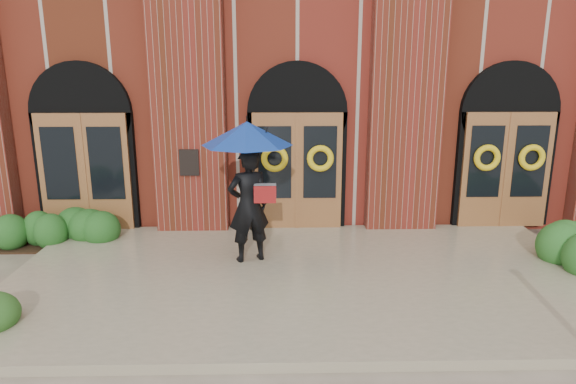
{
  "coord_description": "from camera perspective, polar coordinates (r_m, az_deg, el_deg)",
  "views": [
    {
      "loc": [
        -0.44,
        -8.0,
        3.71
      ],
      "look_at": [
        -0.24,
        1.0,
        1.39
      ],
      "focal_mm": 32.0,
      "sensor_mm": 36.0,
      "label": 1
    }
  ],
  "objects": [
    {
      "name": "ground",
      "position": [
        8.82,
        1.71,
        -10.39
      ],
      "size": [
        90.0,
        90.0,
        0.0
      ],
      "primitive_type": "plane",
      "color": "tan",
      "rests_on": "ground"
    },
    {
      "name": "landing",
      "position": [
        8.93,
        1.66,
        -9.55
      ],
      "size": [
        10.0,
        5.3,
        0.15
      ],
      "primitive_type": "cube",
      "color": "tan",
      "rests_on": "ground"
    },
    {
      "name": "church_building",
      "position": [
        16.79,
        0.2,
        13.76
      ],
      "size": [
        16.2,
        12.53,
        7.0
      ],
      "color": "maroon",
      "rests_on": "ground"
    },
    {
      "name": "man_with_umbrella",
      "position": [
        9.02,
        -4.47,
        3.02
      ],
      "size": [
        2.04,
        2.04,
        2.54
      ],
      "rotation": [
        0.0,
        0.0,
        3.49
      ],
      "color": "black",
      "rests_on": "landing"
    },
    {
      "name": "hedge_wall_left",
      "position": [
        11.77,
        -25.54,
        -3.6
      ],
      "size": [
        2.68,
        1.07,
        0.69
      ],
      "primitive_type": "ellipsoid",
      "color": "#1F4E1A",
      "rests_on": "ground"
    }
  ]
}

